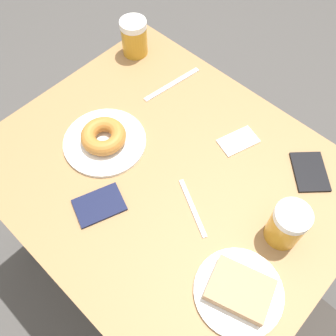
# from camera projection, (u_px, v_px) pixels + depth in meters

# --- Properties ---
(ground_plane) EXTENTS (8.00, 8.00, 0.00)m
(ground_plane) POSITION_uv_depth(u_px,v_px,m) (168.00, 255.00, 1.65)
(ground_plane) COLOR #474442
(table) EXTENTS (0.80, 0.98, 0.72)m
(table) POSITION_uv_depth(u_px,v_px,m) (168.00, 183.00, 1.09)
(table) COLOR #997044
(table) RESTS_ON ground_plane
(plate_with_cake) EXTENTS (0.21, 0.21, 0.04)m
(plate_with_cake) POSITION_uv_depth(u_px,v_px,m) (239.00, 291.00, 0.85)
(plate_with_cake) COLOR white
(plate_with_cake) RESTS_ON table
(plate_with_donut) EXTENTS (0.24, 0.24, 0.05)m
(plate_with_donut) POSITION_uv_depth(u_px,v_px,m) (104.00, 139.00, 1.07)
(plate_with_donut) COLOR white
(plate_with_donut) RESTS_ON table
(beer_mug_left) EXTENTS (0.09, 0.09, 0.12)m
(beer_mug_left) POSITION_uv_depth(u_px,v_px,m) (287.00, 225.00, 0.89)
(beer_mug_left) COLOR #C68C23
(beer_mug_left) RESTS_ON table
(beer_mug_center) EXTENTS (0.09, 0.09, 0.12)m
(beer_mug_center) POSITION_uv_depth(u_px,v_px,m) (134.00, 37.00, 1.23)
(beer_mug_center) COLOR #C68C23
(beer_mug_center) RESTS_ON table
(napkin_folded) EXTENTS (0.13, 0.10, 0.00)m
(napkin_folded) POSITION_uv_depth(u_px,v_px,m) (238.00, 141.00, 1.09)
(napkin_folded) COLOR white
(napkin_folded) RESTS_ON table
(fork) EXTENTS (0.09, 0.16, 0.00)m
(fork) POSITION_uv_depth(u_px,v_px,m) (193.00, 208.00, 0.98)
(fork) COLOR silver
(fork) RESTS_ON table
(knife) EXTENTS (0.22, 0.05, 0.00)m
(knife) POSITION_uv_depth(u_px,v_px,m) (172.00, 84.00, 1.20)
(knife) COLOR silver
(knife) RESTS_ON table
(passport_near_edge) EXTENTS (0.15, 0.13, 0.01)m
(passport_near_edge) POSITION_uv_depth(u_px,v_px,m) (99.00, 205.00, 0.98)
(passport_near_edge) COLOR #141938
(passport_near_edge) RESTS_ON table
(passport_far_edge) EXTENTS (0.15, 0.15, 0.01)m
(passport_far_edge) POSITION_uv_depth(u_px,v_px,m) (310.00, 172.00, 1.03)
(passport_far_edge) COLOR black
(passport_far_edge) RESTS_ON table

